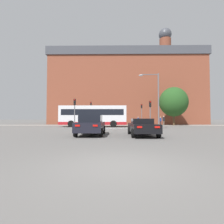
{
  "coord_description": "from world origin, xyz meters",
  "views": [
    {
      "loc": [
        -0.12,
        -4.89,
        1.31
      ],
      "look_at": [
        -0.47,
        22.04,
        2.3
      ],
      "focal_mm": 28.0,
      "sensor_mm": 36.0,
      "label": 1
    }
  ],
  "objects": [
    {
      "name": "traffic_light_far_left",
      "position": [
        -4.6,
        28.39,
        3.01
      ],
      "size": [
        0.26,
        0.31,
        4.5
      ],
      "color": "slate",
      "rests_on": "ground_plane"
    },
    {
      "name": "car_saloon_left",
      "position": [
        -1.95,
        8.83,
        0.79
      ],
      "size": [
        2.07,
        4.46,
        1.58
      ],
      "rotation": [
        0.0,
        0.0,
        -0.01
      ],
      "color": "black",
      "rests_on": "ground_plane"
    },
    {
      "name": "pedestrian_walking_east",
      "position": [
        9.18,
        28.07,
        1.07
      ],
      "size": [
        0.34,
        0.45,
        1.8
      ],
      "rotation": [
        0.0,
        0.0,
        5.06
      ],
      "color": "brown",
      "rests_on": "ground_plane"
    },
    {
      "name": "brick_civic_building",
      "position": [
        2.9,
        38.93,
        8.7
      ],
      "size": [
        35.81,
        13.45,
        24.26
      ],
      "color": "brown",
      "rests_on": "ground_plane"
    },
    {
      "name": "tree_by_building",
      "position": [
        11.06,
        28.06,
        4.43
      ],
      "size": [
        5.29,
        5.29,
        7.22
      ],
      "color": "#4C3823",
      "rests_on": "ground_plane"
    },
    {
      "name": "stop_line_strip",
      "position": [
        0.0,
        17.54,
        0.0
      ],
      "size": [
        7.49,
        0.3,
        0.01
      ],
      "primitive_type": "cube",
      "color": "silver",
      "rests_on": "ground_plane"
    },
    {
      "name": "ground_plane",
      "position": [
        0.0,
        0.0,
        0.0
      ],
      "size": [
        400.0,
        400.0,
        0.0
      ],
      "primitive_type": "plane",
      "color": "#605E5B"
    },
    {
      "name": "car_roadster_right",
      "position": [
        2.01,
        8.39,
        0.67
      ],
      "size": [
        1.96,
        4.55,
        1.3
      ],
      "rotation": [
        0.0,
        0.0,
        0.01
      ],
      "color": "black",
      "rests_on": "ground_plane"
    },
    {
      "name": "bus_crossing_lead",
      "position": [
        -3.44,
        22.52,
        1.76
      ],
      "size": [
        10.31,
        2.66,
        3.27
      ],
      "rotation": [
        0.0,
        0.0,
        1.57
      ],
      "color": "silver",
      "rests_on": "ground_plane"
    },
    {
      "name": "pedestrian_waiting",
      "position": [
        8.61,
        28.14,
        0.97
      ],
      "size": [
        0.24,
        0.4,
        1.66
      ],
      "rotation": [
        0.0,
        0.0,
        4.73
      ],
      "color": "black",
      "rests_on": "ground_plane"
    },
    {
      "name": "far_pavement",
      "position": [
        0.0,
        28.74,
        0.01
      ],
      "size": [
        68.33,
        2.5,
        0.01
      ],
      "primitive_type": "cube",
      "color": "#A09B91",
      "rests_on": "ground_plane"
    },
    {
      "name": "traffic_light_near_right",
      "position": [
        4.62,
        18.16,
        2.47
      ],
      "size": [
        0.26,
        0.31,
        3.64
      ],
      "color": "slate",
      "rests_on": "ground_plane"
    },
    {
      "name": "pedestrian_walking_west",
      "position": [
        4.53,
        29.11,
        0.96
      ],
      "size": [
        0.45,
        0.42,
        1.65
      ],
      "rotation": [
        0.0,
        0.0,
        3.82
      ],
      "color": "black",
      "rests_on": "ground_plane"
    },
    {
      "name": "traffic_light_far_right",
      "position": [
        4.99,
        27.75,
        2.71
      ],
      "size": [
        0.26,
        0.31,
        4.01
      ],
      "color": "slate",
      "rests_on": "ground_plane"
    },
    {
      "name": "street_lamp_junction",
      "position": [
        4.91,
        16.71,
        4.3
      ],
      "size": [
        2.51,
        0.36,
        6.93
      ],
      "color": "slate",
      "rests_on": "ground_plane"
    },
    {
      "name": "traffic_light_near_left",
      "position": [
        -5.26,
        17.59,
        2.61
      ],
      "size": [
        0.26,
        0.31,
        3.86
      ],
      "color": "slate",
      "rests_on": "ground_plane"
    }
  ]
}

